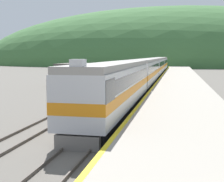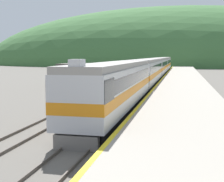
# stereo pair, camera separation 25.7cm
# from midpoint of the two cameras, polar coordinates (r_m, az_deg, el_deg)

# --- Properties ---
(track_main) EXTENTS (1.52, 180.00, 0.16)m
(track_main) POSITION_cam_midpoint_polar(r_m,az_deg,el_deg) (68.81, 8.52, 2.61)
(track_main) COLOR #4C443D
(track_main) RESTS_ON ground
(track_siding) EXTENTS (1.51, 180.00, 0.16)m
(track_siding) POSITION_cam_midpoint_polar(r_m,az_deg,el_deg) (69.20, 5.27, 2.68)
(track_siding) COLOR #4C443D
(track_siding) RESTS_ON ground
(platform) EXTENTS (6.94, 140.00, 0.89)m
(platform) POSITION_cam_midpoint_polar(r_m,az_deg,el_deg) (48.66, 12.99, 1.34)
(platform) COLOR #9E9689
(platform) RESTS_ON ground
(distant_hills) EXTENTS (195.05, 87.77, 55.33)m
(distant_hills) POSITION_cam_midpoint_polar(r_m,az_deg,el_deg) (155.53, 10.86, 4.69)
(distant_hills) COLOR #3D6B38
(distant_hills) RESTS_ON ground
(station_shed) EXTENTS (8.42, 6.17, 3.44)m
(station_shed) POSITION_cam_midpoint_polar(r_m,az_deg,el_deg) (49.10, -4.17, 3.05)
(station_shed) COLOR slate
(station_shed) RESTS_ON ground
(express_train_lead_car) EXTENTS (3.00, 20.31, 4.52)m
(express_train_lead_car) POSITION_cam_midpoint_polar(r_m,az_deg,el_deg) (24.67, 1.11, 0.89)
(express_train_lead_car) COLOR black
(express_train_lead_car) RESTS_ON ground
(carriage_second) EXTENTS (2.99, 21.74, 4.16)m
(carriage_second) POSITION_cam_midpoint_polar(r_m,az_deg,el_deg) (46.52, 6.58, 3.49)
(carriage_second) COLOR black
(carriage_second) RESTS_ON ground
(carriage_third) EXTENTS (2.99, 21.74, 4.16)m
(carriage_third) POSITION_cam_midpoint_polar(r_m,az_deg,el_deg) (69.04, 8.58, 4.44)
(carriage_third) COLOR black
(carriage_third) RESTS_ON ground
(carriage_fourth) EXTENTS (2.99, 21.74, 4.16)m
(carriage_fourth) POSITION_cam_midpoint_polar(r_m,az_deg,el_deg) (91.61, 9.59, 4.92)
(carriage_fourth) COLOR black
(carriage_fourth) RESTS_ON ground
(siding_train) EXTENTS (2.90, 47.79, 3.55)m
(siding_train) POSITION_cam_midpoint_polar(r_m,az_deg,el_deg) (67.36, 5.09, 4.07)
(siding_train) COLOR black
(siding_train) RESTS_ON ground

